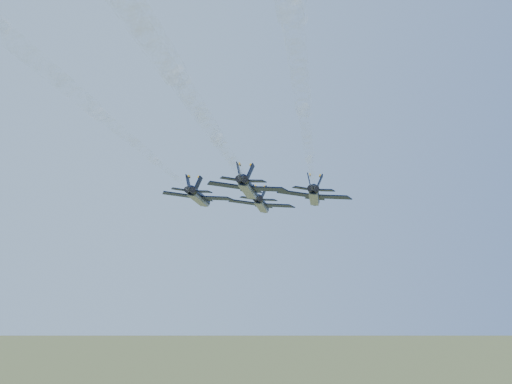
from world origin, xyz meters
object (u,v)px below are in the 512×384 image
object	(u,v)px
jet_left	(199,197)
jet_slot	(248,188)
jet_right	(314,196)
jet_lead	(262,204)

from	to	relation	value
jet_left	jet_slot	xyz separation A→B (m)	(5.14, -12.99, 0.00)
jet_left	jet_slot	world-z (taller)	same
jet_left	jet_slot	size ratio (longest dim) A/B	1.00
jet_right	jet_lead	bearing A→B (deg)	130.81
jet_lead	jet_right	size ratio (longest dim) A/B	1.00
jet_left	jet_right	world-z (taller)	same
jet_right	jet_left	bearing A→B (deg)	-178.32
jet_lead	jet_left	size ratio (longest dim) A/B	1.00
jet_lead	jet_left	world-z (taller)	same
jet_left	jet_right	bearing A→B (deg)	1.68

